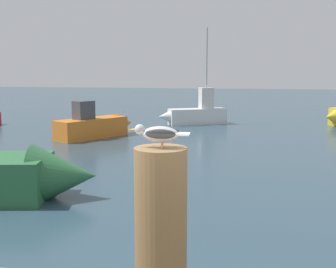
# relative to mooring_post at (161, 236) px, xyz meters

# --- Properties ---
(mooring_post) EXTENTS (0.34, 0.34, 1.14)m
(mooring_post) POSITION_rel_mooring_post_xyz_m (0.00, 0.00, 0.00)
(mooring_post) COLOR brown
(mooring_post) RESTS_ON harbor_quay
(seagull) EXTENTS (0.39, 0.15, 0.14)m
(seagull) POSITION_rel_mooring_post_xyz_m (-0.01, 0.00, 0.66)
(seagull) COLOR tan
(seagull) RESTS_ON mooring_post
(boat_white) EXTENTS (3.53, 2.27, 4.89)m
(boat_white) POSITION_rel_mooring_post_xyz_m (-2.33, 20.05, -1.27)
(boat_white) COLOR silver
(boat_white) RESTS_ON ground_plane
(boat_orange) EXTENTS (2.81, 3.82, 1.57)m
(boat_orange) POSITION_rel_mooring_post_xyz_m (-5.78, 15.14, -1.34)
(boat_orange) COLOR orange
(boat_orange) RESTS_ON ground_plane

